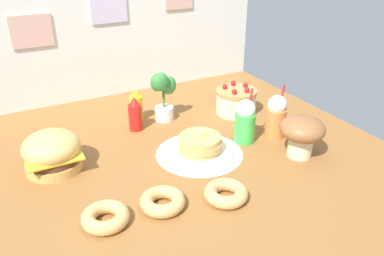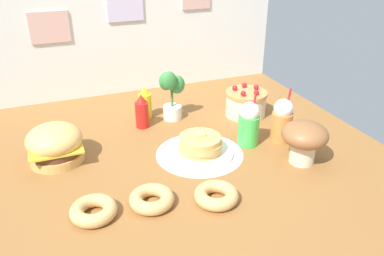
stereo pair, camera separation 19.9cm
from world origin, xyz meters
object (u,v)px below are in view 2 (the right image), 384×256
object	(u,v)px
orange_float_cup	(282,121)
ketchup_bottle	(142,112)
cream_soda_cup	(249,124)
mushroom_stool	(304,138)
mustard_bottle	(145,103)
donut_vanilla	(217,195)
donut_pink_glaze	(94,210)
pancake_stack	(200,146)
burger	(55,144)
layer_cake	(246,103)
donut_chocolate	(152,199)
potted_plant	(171,93)

from	to	relation	value
orange_float_cup	ketchup_bottle	bearing A→B (deg)	146.45
cream_soda_cup	mushroom_stool	size ratio (longest dim) A/B	1.36
cream_soda_cup	orange_float_cup	size ratio (longest dim) A/B	1.00
ketchup_bottle	mushroom_stool	distance (m)	0.96
mustard_bottle	donut_vanilla	xyz separation A→B (m)	(0.06, -0.95, -0.07)
donut_pink_glaze	mustard_bottle	bearing A→B (deg)	61.83
pancake_stack	donut_pink_glaze	xyz separation A→B (m)	(-0.61, -0.31, -0.02)
cream_soda_cup	orange_float_cup	xyz separation A→B (m)	(0.19, -0.03, 0.00)
mustard_bottle	mushroom_stool	world-z (taller)	mushroom_stool
burger	pancake_stack	distance (m)	0.75
donut_vanilla	mushroom_stool	xyz separation A→B (m)	(0.54, 0.14, 0.11)
burger	layer_cake	xyz separation A→B (m)	(1.18, 0.14, -0.01)
ketchup_bottle	orange_float_cup	size ratio (longest dim) A/B	0.67
pancake_stack	ketchup_bottle	world-z (taller)	ketchup_bottle
ketchup_bottle	donut_chocolate	world-z (taller)	ketchup_bottle
mustard_bottle	donut_pink_glaze	size ratio (longest dim) A/B	1.08
burger	donut_pink_glaze	world-z (taller)	burger
donut_vanilla	potted_plant	size ratio (longest dim) A/B	0.61
ketchup_bottle	mustard_bottle	size ratio (longest dim) A/B	1.00
pancake_stack	layer_cake	xyz separation A→B (m)	(0.46, 0.35, 0.03)
donut_vanilla	pancake_stack	bearing A→B (deg)	78.39
burger	mustard_bottle	world-z (taller)	mustard_bottle
ketchup_bottle	donut_vanilla	size ratio (longest dim) A/B	1.08
cream_soda_cup	donut_pink_glaze	distance (m)	0.95
donut_chocolate	layer_cake	bearing A→B (deg)	39.32
donut_pink_glaze	donut_chocolate	world-z (taller)	same
pancake_stack	layer_cake	bearing A→B (deg)	37.35
ketchup_bottle	donut_pink_glaze	world-z (taller)	ketchup_bottle
donut_pink_glaze	potted_plant	world-z (taller)	potted_plant
potted_plant	mushroom_stool	distance (m)	0.87
orange_float_cup	potted_plant	world-z (taller)	potted_plant
layer_cake	mustard_bottle	xyz separation A→B (m)	(-0.61, 0.20, 0.02)
pancake_stack	donut_vanilla	size ratio (longest dim) A/B	1.83
layer_cake	potted_plant	size ratio (longest dim) A/B	0.82
pancake_stack	mustard_bottle	size ratio (longest dim) A/B	1.70
orange_float_cup	donut_chocolate	size ratio (longest dim) A/B	1.61
potted_plant	donut_chocolate	bearing A→B (deg)	-114.55
orange_float_cup	potted_plant	size ratio (longest dim) A/B	0.98
ketchup_bottle	potted_plant	size ratio (longest dim) A/B	0.66
pancake_stack	mushroom_stool	bearing A→B (deg)	-29.76
ketchup_bottle	orange_float_cup	bearing A→B (deg)	-33.55
donut_vanilla	donut_pink_glaze	bearing A→B (deg)	169.98
donut_vanilla	donut_chocolate	bearing A→B (deg)	164.22
mustard_bottle	potted_plant	xyz separation A→B (m)	(0.15, -0.07, 0.07)
donut_chocolate	potted_plant	world-z (taller)	potted_plant
donut_chocolate	burger	bearing A→B (deg)	123.57
pancake_stack	mushroom_stool	size ratio (longest dim) A/B	1.55
cream_soda_cup	donut_vanilla	xyz separation A→B (m)	(-0.37, -0.41, -0.09)
donut_vanilla	layer_cake	bearing A→B (deg)	54.03
orange_float_cup	donut_vanilla	bearing A→B (deg)	-146.54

